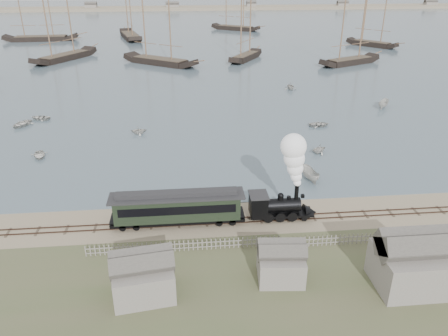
{
  "coord_description": "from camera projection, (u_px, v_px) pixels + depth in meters",
  "views": [
    {
      "loc": [
        -6.09,
        -42.79,
        25.64
      ],
      "look_at": [
        -1.47,
        4.44,
        3.5
      ],
      "focal_mm": 35.0,
      "sensor_mm": 36.0,
      "label": 1
    }
  ],
  "objects": [
    {
      "name": "picket_fence_east",
      "position": [
        372.0,
        243.0,
        44.31
      ],
      "size": [
        15.0,
        0.1,
        1.2
      ],
      "primitive_type": null,
      "color": "slate",
      "rests_on": "ground"
    },
    {
      "name": "rowboat_7",
      "position": [
        290.0,
        86.0,
        98.08
      ],
      "size": [
        3.55,
        3.19,
        1.67
      ],
      "primitive_type": "imported",
      "rotation": [
        0.0,
        0.0,
        0.15
      ],
      "color": "beige",
      "rests_on": "harbor_water"
    },
    {
      "name": "schooner_2",
      "position": [
        158.0,
        28.0,
        119.33
      ],
      "size": [
        22.12,
        18.46,
        20.0
      ],
      "primitive_type": null,
      "rotation": [
        0.0,
        0.0,
        -0.64
      ],
      "color": "black",
      "rests_on": "harbor_water"
    },
    {
      "name": "far_spit",
      "position": [
        189.0,
        10.0,
        275.45
      ],
      "size": [
        500.0,
        20.0,
        1.8
      ],
      "primitive_type": "cube",
      "color": "tan",
      "rests_on": "ground"
    },
    {
      "name": "rowboat_2",
      "position": [
        310.0,
        174.0,
        56.87
      ],
      "size": [
        4.21,
        2.3,
        1.54
      ],
      "primitive_type": "imported",
      "rotation": [
        0.0,
        0.0,
        3.35
      ],
      "color": "beige",
      "rests_on": "harbor_water"
    },
    {
      "name": "schooner_1",
      "position": [
        60.0,
        25.0,
        125.12
      ],
      "size": [
        16.54,
        22.42,
        20.0
      ],
      "primitive_type": null,
      "rotation": [
        0.0,
        0.0,
        1.02
      ],
      "color": "black",
      "rests_on": "harbor_water"
    },
    {
      "name": "ground",
      "position": [
        241.0,
        211.0,
        49.98
      ],
      "size": [
        600.0,
        600.0,
        0.0
      ],
      "primitive_type": "plane",
      "color": "tan",
      "rests_on": "ground"
    },
    {
      "name": "shed_right",
      "position": [
        407.0,
        285.0,
        38.5
      ],
      "size": [
        6.0,
        5.0,
        5.1
      ],
      "primitive_type": null,
      "color": "slate",
      "rests_on": "ground"
    },
    {
      "name": "schooner_3",
      "position": [
        246.0,
        25.0,
        124.97
      ],
      "size": [
        12.32,
        16.65,
        20.0
      ],
      "primitive_type": null,
      "rotation": [
        0.0,
        0.0,
        1.02
      ],
      "color": "black",
      "rests_on": "harbor_water"
    },
    {
      "name": "harbor_water",
      "position": [
        193.0,
        25.0,
        203.29
      ],
      "size": [
        600.0,
        336.0,
        0.06
      ],
      "primitive_type": "cube",
      "color": "#455763",
      "rests_on": "ground"
    },
    {
      "name": "shed_left",
      "position": [
        145.0,
        295.0,
        37.37
      ],
      "size": [
        5.0,
        4.0,
        4.1
      ],
      "primitive_type": null,
      "color": "slate",
      "rests_on": "ground"
    },
    {
      "name": "rowboat_0",
      "position": [
        39.0,
        155.0,
        63.74
      ],
      "size": [
        3.84,
        3.21,
        0.68
      ],
      "primitive_type": "imported",
      "rotation": [
        0.0,
        0.0,
        0.29
      ],
      "color": "beige",
      "rests_on": "harbor_water"
    },
    {
      "name": "rail_track",
      "position": [
        243.0,
        220.0,
        48.15
      ],
      "size": [
        120.0,
        1.8,
        0.16
      ],
      "color": "#3E2A21",
      "rests_on": "ground"
    },
    {
      "name": "schooner_7",
      "position": [
        128.0,
        11.0,
        162.83
      ],
      "size": [
        11.67,
        25.5,
        20.0
      ],
      "primitive_type": null,
      "rotation": [
        0.0,
        0.0,
        1.82
      ],
      "color": "black",
      "rests_on": "harbor_water"
    },
    {
      "name": "schooner_4",
      "position": [
        354.0,
        28.0,
        119.3
      ],
      "size": [
        19.97,
        12.81,
        20.0
      ],
      "primitive_type": null,
      "rotation": [
        0.0,
        0.0,
        0.45
      ],
      "color": "black",
      "rests_on": "harbor_water"
    },
    {
      "name": "rowboat_6",
      "position": [
        40.0,
        118.0,
        79.33
      ],
      "size": [
        3.5,
        4.17,
        0.74
      ],
      "primitive_type": "imported",
      "rotation": [
        0.0,
        0.0,
        4.41
      ],
      "color": "beige",
      "rests_on": "harbor_water"
    },
    {
      "name": "rowboat_3",
      "position": [
        319.0,
        124.0,
        76.02
      ],
      "size": [
        2.77,
        3.74,
        0.75
      ],
      "primitive_type": "imported",
      "rotation": [
        0.0,
        0.0,
        1.63
      ],
      "color": "beige",
      "rests_on": "harbor_water"
    },
    {
      "name": "picket_fence_west",
      "position": [
        185.0,
        251.0,
        43.09
      ],
      "size": [
        19.0,
        0.1,
        1.2
      ],
      "primitive_type": null,
      "color": "slate",
      "rests_on": "ground"
    },
    {
      "name": "passenger_coach",
      "position": [
        177.0,
        207.0,
        46.62
      ],
      "size": [
        14.31,
        2.76,
        3.48
      ],
      "color": "black",
      "rests_on": "ground"
    },
    {
      "name": "beached_dinghy",
      "position": [
        145.0,
        209.0,
        49.61
      ],
      "size": [
        3.75,
        4.7,
        0.87
      ],
      "primitive_type": "imported",
      "rotation": [
        0.0,
        0.0,
        1.38
      ],
      "color": "beige",
      "rests_on": "ground"
    },
    {
      "name": "locomotive",
      "position": [
        290.0,
        183.0,
        46.77
      ],
      "size": [
        7.61,
        2.84,
        9.49
      ],
      "color": "black",
      "rests_on": "ground"
    },
    {
      "name": "schooner_6",
      "position": [
        36.0,
        12.0,
        157.74
      ],
      "size": [
        26.61,
        7.62,
        20.0
      ],
      "primitive_type": null,
      "rotation": [
        0.0,
        0.0,
        0.06
      ],
      "color": "black",
      "rests_on": "harbor_water"
    },
    {
      "name": "rowboat_1",
      "position": [
        139.0,
        130.0,
        72.36
      ],
      "size": [
        2.49,
        2.8,
        1.37
      ],
      "primitive_type": "imported",
      "rotation": [
        0.0,
        0.0,
        1.67
      ],
      "color": "beige",
      "rests_on": "harbor_water"
    },
    {
      "name": "shed_mid",
      "position": [
        280.0,
        278.0,
        39.33
      ],
      "size": [
        4.0,
        3.5,
        3.6
      ],
      "primitive_type": null,
      "color": "slate",
      "rests_on": "ground"
    },
    {
      "name": "rowboat_4",
      "position": [
        319.0,
        149.0,
        65.05
      ],
      "size": [
        3.16,
        3.33,
        1.38
      ],
      "primitive_type": "imported",
      "rotation": [
        0.0,
        0.0,
        5.16
      ],
      "color": "beige",
      "rests_on": "harbor_water"
    },
    {
      "name": "schooner_8",
      "position": [
        236.0,
        5.0,
        184.09
      ],
      "size": [
        20.79,
        16.35,
        20.0
      ],
      "primitive_type": null,
      "rotation": [
        0.0,
        0.0,
        -0.6
      ],
      "color": "black",
      "rests_on": "harbor_water"
    },
    {
      "name": "schooner_5",
      "position": [
        376.0,
        16.0,
        146.43
      ],
      "size": [
        14.65,
        16.39,
        20.0
      ],
      "primitive_type": null,
      "rotation": [
        0.0,
        0.0,
        -0.87
      ],
      "color": "black",
      "rests_on": "harbor_water"
    },
    {
      "name": "rowboat_8",
      "position": [
        21.0,
        124.0,
        76.03
      ],
      "size": [
        4.95,
        4.39,
        0.85
      ],
      "primitive_type": "imported",
      "rotation": [
        0.0,
        0.0,
        5.85
      ],
      "color": "beige",
      "rests_on": "harbor_water"
    },
    {
      "name": "rowboat_5",
      "position": [
        383.0,
        104.0,
        85.61
      ],
      "size": [
        4.04,
        3.69,
        1.54
      ],
      "primitive_type": "imported",
      "rotation": [
        0.0,
        0.0,
        2.46
      ],
      "color": "beige",
      "rests_on": "harbor_water"
    }
  ]
}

